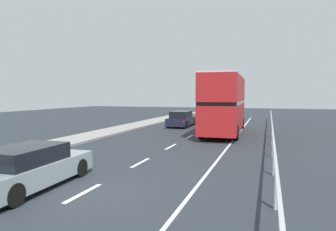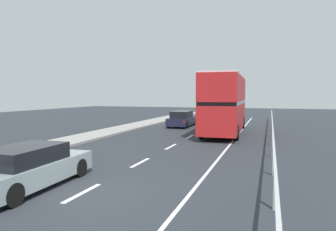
{
  "view_description": "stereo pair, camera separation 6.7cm",
  "coord_description": "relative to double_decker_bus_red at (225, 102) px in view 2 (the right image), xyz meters",
  "views": [
    {
      "loc": [
        5.2,
        -7.91,
        2.93
      ],
      "look_at": [
        0.23,
        7.26,
        1.84
      ],
      "focal_mm": 33.03,
      "sensor_mm": 36.0,
      "label": 1
    },
    {
      "loc": [
        5.26,
        -7.89,
        2.93
      ],
      "look_at": [
        0.23,
        7.26,
        1.84
      ],
      "focal_mm": 33.03,
      "sensor_mm": 36.0,
      "label": 2
    }
  ],
  "objects": [
    {
      "name": "ground_plane",
      "position": [
        -2.03,
        -15.46,
        -2.38
      ],
      "size": [
        73.56,
        120.0,
        0.1
      ],
      "primitive_type": "cube",
      "color": "#282D34"
    },
    {
      "name": "lane_paint_markings",
      "position": [
        -0.12,
        -6.66,
        -2.32
      ],
      "size": [
        3.21,
        46.0,
        0.01
      ],
      "color": "silver",
      "rests_on": "ground"
    },
    {
      "name": "bridge_side_railing",
      "position": [
        3.38,
        -6.46,
        -1.43
      ],
      "size": [
        0.1,
        42.0,
        1.1
      ],
      "color": "#B4B8B9",
      "rests_on": "ground"
    },
    {
      "name": "double_decker_bus_red",
      "position": [
        0.0,
        0.0,
        0.0
      ],
      "size": [
        2.75,
        10.25,
        4.35
      ],
      "rotation": [
        0.0,
        0.0,
        0.03
      ],
      "color": "#AF1C1D",
      "rests_on": "ground"
    },
    {
      "name": "hatchback_car_near",
      "position": [
        -3.93,
        -15.68,
        -1.68
      ],
      "size": [
        1.93,
        4.59,
        1.34
      ],
      "rotation": [
        0.0,
        0.0,
        0.04
      ],
      "color": "gray",
      "rests_on": "ground"
    },
    {
      "name": "sedan_car_ahead",
      "position": [
        -4.39,
        3.67,
        -1.65
      ],
      "size": [
        1.79,
        4.42,
        1.42
      ],
      "rotation": [
        0.0,
        0.0,
        -0.0
      ],
      "color": "#1A1C31",
      "rests_on": "ground"
    }
  ]
}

